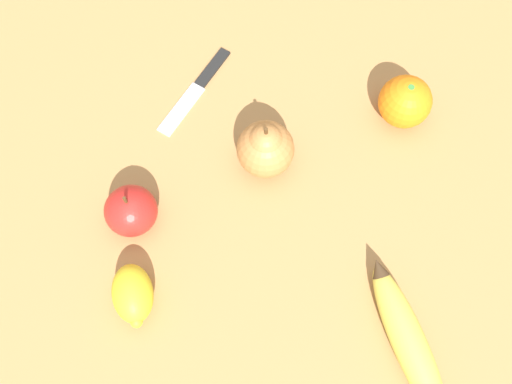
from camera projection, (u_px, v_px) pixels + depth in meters
name	position (u px, v px, depth m)	size (l,w,h in m)	color
ground_plane	(285.00, 211.00, 0.81)	(3.00, 3.00, 0.00)	#A87A47
banana	(408.00, 340.00, 0.72)	(0.14, 0.19, 0.04)	#DBCC4C
orange	(405.00, 102.00, 0.83)	(0.07, 0.07, 0.07)	orange
pear	(266.00, 148.00, 0.80)	(0.08, 0.08, 0.10)	#B2753D
apple	(131.00, 211.00, 0.77)	(0.07, 0.07, 0.08)	red
lemon	(133.00, 294.00, 0.74)	(0.08, 0.09, 0.05)	yellow
paring_knife	(198.00, 87.00, 0.88)	(0.07, 0.16, 0.01)	silver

